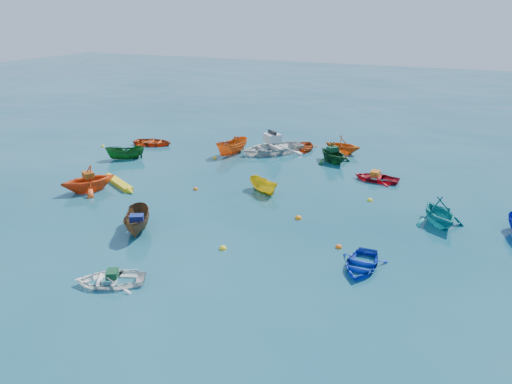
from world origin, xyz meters
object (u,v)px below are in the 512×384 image
at_px(dinghy_white_near, 111,283).
at_px(motorboat_white, 272,153).
at_px(dinghy_blue_se, 361,268).
at_px(kayak_yellow, 120,186).

bearing_deg(dinghy_white_near, motorboat_white, 154.92).
relative_size(dinghy_blue_se, kayak_yellow, 0.78).
bearing_deg(dinghy_blue_se, kayak_yellow, 164.06).
relative_size(dinghy_blue_se, motorboat_white, 0.57).
xyz_separation_m(dinghy_white_near, kayak_yellow, (-7.31, 9.56, 0.00)).
distance_m(kayak_yellow, motorboat_white, 12.38).
distance_m(dinghy_blue_se, kayak_yellow, 16.70).
relative_size(kayak_yellow, motorboat_white, 0.74).
bearing_deg(dinghy_blue_se, dinghy_white_near, -150.11).
height_order(dinghy_white_near, motorboat_white, motorboat_white).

